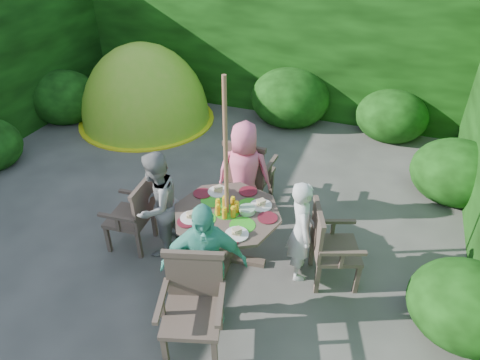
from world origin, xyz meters
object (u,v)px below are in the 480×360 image
(child_back, at_px, (244,174))
(dome_tent, at_px, (147,120))
(parasol_pole, at_px, (226,180))
(child_left, at_px, (157,205))
(garden_chair_back, at_px, (248,172))
(child_right, at_px, (301,231))
(patio_table, at_px, (227,220))
(garden_chair_left, at_px, (134,214))
(garden_chair_front, at_px, (193,304))
(garden_chair_right, at_px, (329,245))
(child_front, at_px, (204,265))

(child_back, xyz_separation_m, dome_tent, (-2.68, 2.09, -0.67))
(parasol_pole, distance_m, child_left, 0.92)
(garden_chair_back, relative_size, child_right, 0.81)
(patio_table, distance_m, garden_chair_left, 1.11)
(dome_tent, bearing_deg, child_right, -44.57)
(parasol_pole, xyz_separation_m, child_back, (-0.09, 0.79, -0.43))
(parasol_pole, height_order, garden_chair_left, parasol_pole)
(garden_chair_left, xyz_separation_m, child_right, (1.89, 0.22, 0.13))
(dome_tent, bearing_deg, child_back, -44.48)
(garden_chair_front, xyz_separation_m, child_right, (0.68, 1.19, 0.10))
(patio_table, xyz_separation_m, parasol_pole, (-0.00, -0.00, 0.52))
(parasol_pole, relative_size, dome_tent, 0.78)
(parasol_pole, bearing_deg, garden_chair_left, -173.26)
(patio_table, bearing_deg, dome_tent, 133.89)
(patio_table, height_order, garden_chair_front, garden_chair_front)
(patio_table, height_order, dome_tent, dome_tent)
(garden_chair_left, bearing_deg, garden_chair_right, 91.42)
(patio_table, bearing_deg, garden_chair_back, 97.52)
(parasol_pole, relative_size, garden_chair_right, 2.48)
(patio_table, distance_m, parasol_pole, 0.52)
(patio_table, distance_m, child_back, 0.80)
(garden_chair_right, distance_m, garden_chair_left, 2.21)
(child_right, relative_size, child_left, 0.93)
(garden_chair_back, height_order, garden_chair_front, garden_chair_back)
(garden_chair_front, relative_size, child_right, 0.78)
(garden_chair_left, distance_m, child_back, 1.38)
(garden_chair_left, height_order, child_back, child_back)
(garden_chair_back, height_order, child_back, child_back)
(garden_chair_front, bearing_deg, child_front, 76.92)
(garden_chair_front, relative_size, child_left, 0.73)
(patio_table, distance_m, child_right, 0.80)
(garden_chair_left, bearing_deg, child_right, 91.91)
(garden_chair_left, height_order, child_left, child_left)
(child_front, bearing_deg, garden_chair_back, 71.69)
(garden_chair_right, relative_size, child_right, 0.75)
(child_front, distance_m, dome_tent, 4.72)
(child_right, distance_m, dome_tent, 4.57)
(parasol_pole, bearing_deg, garden_chair_front, -84.15)
(garden_chair_back, height_order, dome_tent, dome_tent)
(parasol_pole, distance_m, garden_chair_right, 1.27)
(garden_chair_back, bearing_deg, garden_chair_right, 144.06)
(garden_chair_right, height_order, garden_chair_left, garden_chair_right)
(garden_chair_back, xyz_separation_m, child_front, (0.23, -1.88, 0.17))
(child_front, bearing_deg, dome_tent, 102.55)
(garden_chair_right, relative_size, child_front, 0.65)
(garden_chair_front, xyz_separation_m, child_left, (-0.91, 1.00, 0.14))
(patio_table, relative_size, parasol_pole, 0.60)
(child_back, bearing_deg, child_left, 38.85)
(garden_chair_right, xyz_separation_m, child_left, (-1.89, -0.20, 0.17))
(garden_chair_back, bearing_deg, parasol_pole, 99.71)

